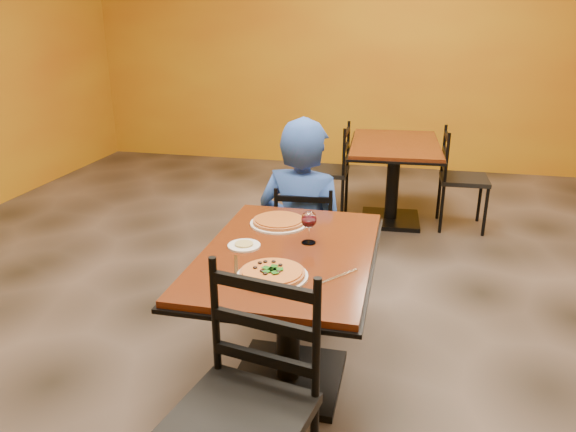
% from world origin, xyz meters
% --- Properties ---
extents(floor, '(7.00, 8.00, 0.01)m').
position_xyz_m(floor, '(0.00, 0.00, 0.00)').
color(floor, black).
rests_on(floor, ground).
extents(wall_back, '(7.00, 0.01, 3.00)m').
position_xyz_m(wall_back, '(0.00, 4.00, 1.50)').
color(wall_back, gold).
rests_on(wall_back, ground).
extents(table_main, '(0.83, 1.23, 0.75)m').
position_xyz_m(table_main, '(0.00, -0.50, 0.56)').
color(table_main, '#5B280E').
rests_on(table_main, floor).
extents(table_second, '(0.85, 1.21, 0.75)m').
position_xyz_m(table_second, '(0.41, 2.02, 0.55)').
color(table_second, '#5B280E').
rests_on(table_second, floor).
extents(chair_main_near, '(0.53, 0.53, 0.99)m').
position_xyz_m(chair_main_near, '(0.03, -1.39, 0.50)').
color(chair_main_near, black).
rests_on(chair_main_near, floor).
extents(chair_main_far, '(0.40, 0.40, 0.82)m').
position_xyz_m(chair_main_far, '(-0.09, 0.42, 0.41)').
color(chair_main_far, black).
rests_on(chair_main_far, floor).
extents(chair_second_left, '(0.41, 0.41, 0.89)m').
position_xyz_m(chair_second_left, '(-0.21, 2.02, 0.44)').
color(chair_second_left, black).
rests_on(chair_second_left, floor).
extents(chair_second_right, '(0.42, 0.42, 0.89)m').
position_xyz_m(chair_second_right, '(1.03, 2.02, 0.45)').
color(chair_second_right, black).
rests_on(chair_second_right, floor).
extents(diner, '(0.69, 0.52, 1.24)m').
position_xyz_m(diner, '(-0.10, 0.38, 0.62)').
color(diner, '#1B4D95').
rests_on(diner, floor).
extents(plate_main, '(0.31, 0.31, 0.01)m').
position_xyz_m(plate_main, '(-0.00, -0.79, 0.76)').
color(plate_main, white).
rests_on(plate_main, table_main).
extents(pizza_main, '(0.28, 0.28, 0.02)m').
position_xyz_m(pizza_main, '(-0.00, -0.79, 0.77)').
color(pizza_main, maroon).
rests_on(pizza_main, plate_main).
extents(plate_far, '(0.31, 0.31, 0.01)m').
position_xyz_m(plate_far, '(-0.13, -0.17, 0.76)').
color(plate_far, white).
rests_on(plate_far, table_main).
extents(pizza_far, '(0.28, 0.28, 0.02)m').
position_xyz_m(pizza_far, '(-0.13, -0.17, 0.77)').
color(pizza_far, '#B56222').
rests_on(pizza_far, plate_far).
extents(side_plate, '(0.16, 0.16, 0.01)m').
position_xyz_m(side_plate, '(-0.22, -0.50, 0.76)').
color(side_plate, white).
rests_on(side_plate, table_main).
extents(dip, '(0.09, 0.09, 0.01)m').
position_xyz_m(dip, '(-0.22, -0.50, 0.76)').
color(dip, tan).
rests_on(dip, side_plate).
extents(wine_glass, '(0.08, 0.08, 0.18)m').
position_xyz_m(wine_glass, '(0.08, -0.39, 0.84)').
color(wine_glass, white).
rests_on(wine_glass, table_main).
extents(fork, '(0.07, 0.18, 0.00)m').
position_xyz_m(fork, '(-0.19, -0.71, 0.75)').
color(fork, silver).
rests_on(fork, table_main).
extents(knife, '(0.14, 0.17, 0.00)m').
position_xyz_m(knife, '(0.28, -0.72, 0.75)').
color(knife, silver).
rests_on(knife, table_main).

